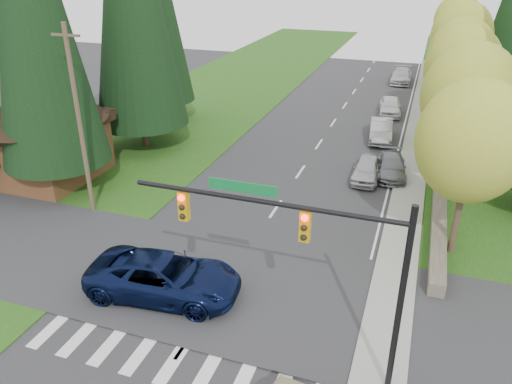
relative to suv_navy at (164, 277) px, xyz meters
The scene contains 22 objects.
grass_west 17.28m from the suv_navy, 129.24° to the left, with size 14.00×110.00×0.06m, color #1F4612.
cross_street 2.64m from the suv_navy, 33.21° to the left, with size 120.00×8.00×0.10m, color #28282B.
sidewalk_east 17.82m from the suv_navy, 59.68° to the left, with size 1.80×80.00×0.13m, color gray.
curb_east 17.40m from the suv_navy, 62.10° to the left, with size 0.20×80.00×0.13m, color gray.
stone_wall_north 25.70m from the suv_navy, 65.43° to the left, with size 0.70×40.00×0.70m, color #4C4438.
traffic_signal 7.94m from the suv_navy, 18.33° to the right, with size 8.70×0.37×6.80m.
brown_building 15.55m from the suv_navy, 147.08° to the left, with size 8.40×8.40×5.40m.
utility_pole 10.09m from the suv_navy, 144.12° to the left, with size 1.60×0.24×10.00m.
decid_tree_0 14.27m from the suv_navy, 33.13° to the left, with size 4.80×4.80×8.37m.
decid_tree_1 18.97m from the suv_navy, 51.60° to the left, with size 5.20×5.20×8.80m.
decid_tree_2 24.64m from the suv_navy, 62.37° to the left, with size 5.00×5.00×8.82m.
decid_tree_3 30.90m from the suv_navy, 68.31° to the left, with size 5.00×5.00×8.55m.
decid_tree_4 37.51m from the suv_navy, 72.16° to the left, with size 5.40×5.40×9.18m.
decid_tree_5 44.06m from the suv_navy, 75.21° to the left, with size 4.80×4.80×8.30m.
decid_tree_6 50.88m from the suv_navy, 77.12° to the left, with size 5.20×5.20×8.86m.
conifer_w_b 20.05m from the suv_navy, 140.77° to the left, with size 5.44×5.44×17.80m.
suv_navy is the anchor object (origin of this frame).
parked_car_a 15.90m from the suv_navy, 66.72° to the left, with size 1.62×4.04×1.38m, color #B9B9BE.
parked_car_b 17.47m from the suv_navy, 63.90° to the left, with size 1.77×4.36×1.27m, color slate.
parked_car_c 23.23m from the suv_navy, 74.31° to the left, with size 1.61×4.61×1.52m, color #A3A2A7.
parked_car_d 30.04m from the suv_navy, 77.93° to the left, with size 1.78×4.42×1.50m, color white.
parked_car_e 42.36m from the suv_navy, 81.47° to the left, with size 2.10×5.18×1.50m, color #BAB9BF.
Camera 1 is at (7.04, -8.16, 12.95)m, focal length 35.00 mm.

